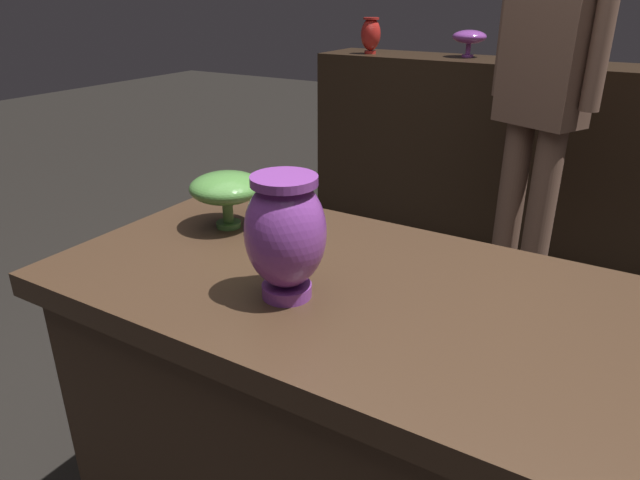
# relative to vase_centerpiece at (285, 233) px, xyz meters

# --- Properties ---
(display_plinth) EXTENTS (1.20, 0.64, 0.80)m
(display_plinth) POSITION_rel_vase_centerpiece_xyz_m (0.08, 0.11, -0.52)
(display_plinth) COLOR #382619
(display_plinth) RESTS_ON ground_plane
(back_display_shelf) EXTENTS (2.60, 0.40, 0.99)m
(back_display_shelf) POSITION_rel_vase_centerpiece_xyz_m (0.08, 2.31, -0.43)
(back_display_shelf) COLOR black
(back_display_shelf) RESTS_ON ground_plane
(vase_centerpiece) EXTENTS (0.15, 0.15, 0.23)m
(vase_centerpiece) POSITION_rel_vase_centerpiece_xyz_m (0.00, 0.00, 0.00)
(vase_centerpiece) COLOR #7A388E
(vase_centerpiece) RESTS_ON display_plinth
(vase_tall_behind) EXTENTS (0.17, 0.17, 0.13)m
(vase_tall_behind) POSITION_rel_vase_centerpiece_xyz_m (-0.31, 0.21, -0.03)
(vase_tall_behind) COLOR #477A38
(vase_tall_behind) RESTS_ON display_plinth
(shelf_vase_far_left) EXTENTS (0.11, 0.11, 0.19)m
(shelf_vase_far_left) POSITION_rel_vase_centerpiece_xyz_m (-0.96, 2.25, 0.17)
(shelf_vase_far_left) COLOR red
(shelf_vase_far_left) RESTS_ON back_display_shelf
(shelf_vase_center) EXTENTS (0.12, 0.12, 0.10)m
(shelf_vase_center) POSITION_rel_vase_centerpiece_xyz_m (0.08, 2.25, 0.13)
(shelf_vase_center) COLOR gray
(shelf_vase_center) RESTS_ON back_display_shelf
(shelf_vase_left) EXTENTS (0.18, 0.18, 0.14)m
(shelf_vase_left) POSITION_rel_vase_centerpiece_xyz_m (-0.44, 2.36, 0.16)
(shelf_vase_left) COLOR #7A388E
(shelf_vase_left) RESTS_ON back_display_shelf
(visitor_center_back) EXTENTS (0.43, 0.30, 1.69)m
(visitor_center_back) POSITION_rel_vase_centerpiece_xyz_m (0.10, 1.60, 0.07)
(visitor_center_back) COLOR brown
(visitor_center_back) RESTS_ON ground_plane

